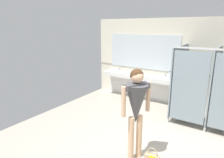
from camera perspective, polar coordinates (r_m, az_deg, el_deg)
wall_back at (r=6.40m, az=21.40°, el=4.13°), size 6.54×0.12×2.68m
wall_back_tile_band at (r=6.40m, az=21.03°, el=1.51°), size 6.54×0.01×0.06m
vanity_counter at (r=6.80m, az=7.89°, el=-0.47°), size 2.57×0.52×0.99m
mirror_panel at (r=6.78m, az=8.87°, el=7.74°), size 2.47×0.02×1.14m
person_standing at (r=3.56m, az=6.95°, el=-6.96°), size 0.54×0.54×1.73m
soap_dispenser at (r=6.43m, az=16.21°, el=1.24°), size 0.07×0.07×0.21m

